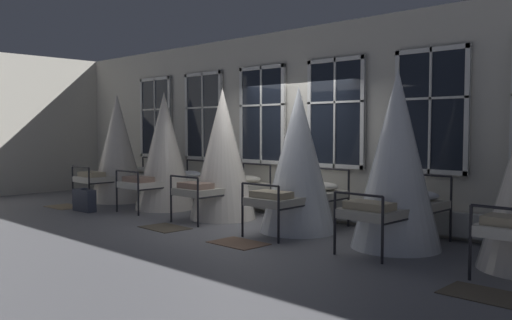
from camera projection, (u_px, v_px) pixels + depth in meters
name	position (u px, v px, depth m)	size (l,w,h in m)	color
ground	(260.00, 224.00, 9.42)	(27.04, 27.04, 0.00)	slate
back_wall_with_windows	(300.00, 123.00, 10.10)	(14.52, 0.10, 3.50)	beige
window_bank	(296.00, 154.00, 10.05)	(9.97, 0.10, 2.81)	black
cot_first	(118.00, 149.00, 12.29)	(1.24, 1.88, 2.44)	black
cot_second	(165.00, 152.00, 11.15)	(1.24, 1.90, 2.41)	black
cot_third	(223.00, 156.00, 9.95)	(1.24, 1.89, 2.40)	black
cot_fourth	(298.00, 161.00, 8.67)	(1.24, 1.89, 2.33)	black
cot_fifth	(397.00, 161.00, 7.46)	(1.24, 1.89, 2.49)	black
rug_first	(64.00, 207.00, 11.45)	(0.80, 0.56, 0.01)	#8E7A5B
rug_third	(165.00, 228.00, 9.02)	(0.80, 0.56, 0.01)	brown
rug_fourth	(238.00, 243.00, 7.81)	(0.80, 0.56, 0.01)	brown
rug_sixth	(485.00, 295.00, 5.39)	(0.80, 0.56, 0.01)	brown
suitcase_dark	(84.00, 200.00, 10.83)	(0.57, 0.24, 0.47)	#2D3342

